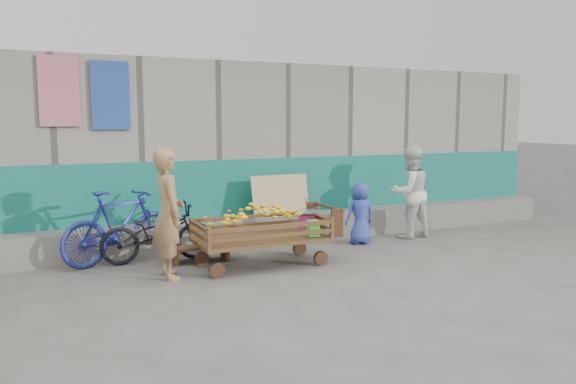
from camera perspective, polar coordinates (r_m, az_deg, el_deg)
name	(u,v)px	position (r m, az deg, el deg)	size (l,w,h in m)	color
ground	(330,279)	(7.34, 4.33, -8.82)	(80.00, 80.00, 0.00)	#4F4D48
building_wall	(227,151)	(10.78, -6.26, 4.19)	(12.00, 3.50, 3.00)	gray
banana_cart	(259,225)	(7.85, -2.95, -3.40)	(2.01, 0.92, 0.86)	#543722
bench	(200,250)	(8.26, -8.92, -5.84)	(0.94, 0.28, 0.24)	#543722
vendor_man	(168,213)	(7.38, -12.07, -2.14)	(0.62, 0.41, 1.69)	#A1774C
woman	(410,192)	(9.98, 12.24, -0.02)	(0.78, 0.61, 1.60)	white
child	(360,214)	(9.35, 7.33, -2.18)	(0.50, 0.32, 1.02)	#3042A5
bicycle_dark	(158,233)	(8.31, -13.09, -4.08)	(0.56, 1.62, 0.85)	black
bicycle_blue	(120,226)	(8.40, -16.73, -3.35)	(0.50, 1.76, 1.06)	navy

